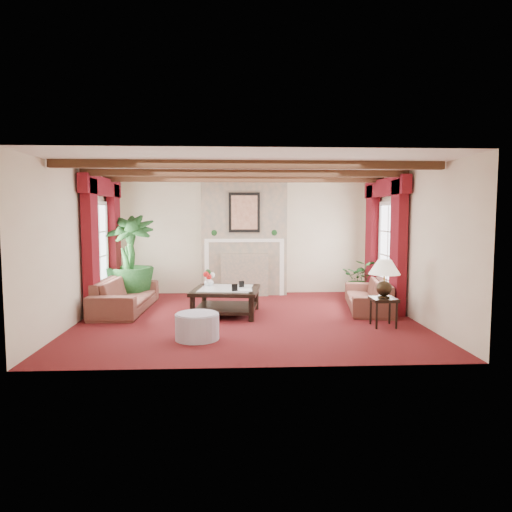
{
  "coord_description": "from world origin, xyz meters",
  "views": [
    {
      "loc": [
        -0.24,
        -8.26,
        1.89
      ],
      "look_at": [
        0.18,
        0.4,
        1.11
      ],
      "focal_mm": 32.0,
      "sensor_mm": 36.0,
      "label": 1
    }
  ],
  "objects": [
    {
      "name": "flower_vase",
      "position": [
        -0.74,
        0.63,
        0.59
      ],
      "size": [
        0.24,
        0.25,
        0.19
      ],
      "primitive_type": "imported",
      "rotation": [
        0.0,
        0.0,
        0.14
      ],
      "color": "silver",
      "rests_on": "coffee_table"
    },
    {
      "name": "sofa_right",
      "position": [
        2.45,
        0.67,
        0.39
      ],
      "size": [
        2.18,
        1.25,
        0.78
      ],
      "primitive_type": "imported",
      "rotation": [
        0.0,
        0.0,
        -1.74
      ],
      "color": "#3F111C",
      "rests_on": "ground"
    },
    {
      "name": "back_wall",
      "position": [
        0.0,
        2.75,
        1.35
      ],
      "size": [
        6.0,
        0.02,
        2.7
      ],
      "primitive_type": "cube",
      "color": "beige",
      "rests_on": "ground"
    },
    {
      "name": "small_plant",
      "position": [
        2.64,
        1.87,
        0.35
      ],
      "size": [
        1.45,
        1.48,
        0.69
      ],
      "primitive_type": "imported",
      "rotation": [
        0.0,
        0.0,
        -0.41
      ],
      "color": "black",
      "rests_on": "ground"
    },
    {
      "name": "ottoman",
      "position": [
        -0.81,
        -1.41,
        0.2
      ],
      "size": [
        0.67,
        0.67,
        0.39
      ],
      "primitive_type": "cylinder",
      "color": "#A69EB4",
      "rests_on": "ground"
    },
    {
      "name": "photo_frame_a",
      "position": [
        -0.23,
        -0.05,
        0.57
      ],
      "size": [
        0.11,
        0.05,
        0.14
      ],
      "primitive_type": null,
      "rotation": [
        0.0,
        0.0,
        0.26
      ],
      "color": "black",
      "rests_on": "coffee_table"
    },
    {
      "name": "fireplace",
      "position": [
        0.0,
        2.55,
        2.7
      ],
      "size": [
        2.0,
        0.52,
        2.7
      ],
      "primitive_type": null,
      "color": "#9D8166",
      "rests_on": "ground"
    },
    {
      "name": "ceiling",
      "position": [
        0.0,
        0.0,
        2.7
      ],
      "size": [
        6.0,
        6.0,
        0.0
      ],
      "primitive_type": "plane",
      "rotation": [
        3.14,
        0.0,
        0.0
      ],
      "color": "white",
      "rests_on": "floor"
    },
    {
      "name": "book",
      "position": [
        -0.15,
        0.01,
        0.66
      ],
      "size": [
        0.23,
        0.02,
        0.32
      ],
      "primitive_type": "imported",
      "rotation": [
        0.0,
        0.0,
        -0.0
      ],
      "color": "black",
      "rests_on": "coffee_table"
    },
    {
      "name": "ceiling_beams",
      "position": [
        0.0,
        0.0,
        2.64
      ],
      "size": [
        6.0,
        3.0,
        0.12
      ],
      "primitive_type": null,
      "color": "#321B0F",
      "rests_on": "ceiling"
    },
    {
      "name": "left_wall",
      "position": [
        -3.0,
        0.0,
        1.35
      ],
      "size": [
        0.02,
        5.5,
        2.7
      ],
      "primitive_type": "cube",
      "color": "beige",
      "rests_on": "ground"
    },
    {
      "name": "floor",
      "position": [
        0.0,
        0.0,
        0.0
      ],
      "size": [
        6.0,
        6.0,
        0.0
      ],
      "primitive_type": "plane",
      "color": "#460C13",
      "rests_on": "ground"
    },
    {
      "name": "side_table",
      "position": [
        2.29,
        -0.75,
        0.25
      ],
      "size": [
        0.45,
        0.45,
        0.49
      ],
      "primitive_type": null,
      "rotation": [
        0.0,
        0.0,
        0.07
      ],
      "color": "black",
      "rests_on": "ground"
    },
    {
      "name": "french_door_right",
      "position": [
        2.97,
        1.0,
        2.13
      ],
      "size": [
        0.1,
        1.1,
        2.16
      ],
      "primitive_type": null,
      "color": "white",
      "rests_on": "ground"
    },
    {
      "name": "coffee_table",
      "position": [
        -0.4,
        0.31,
        0.25
      ],
      "size": [
        1.37,
        1.37,
        0.5
      ],
      "primitive_type": null,
      "rotation": [
        0.0,
        0.0,
        -0.13
      ],
      "color": "black",
      "rests_on": "ground"
    },
    {
      "name": "french_door_left",
      "position": [
        -2.97,
        1.0,
        2.13
      ],
      "size": [
        0.1,
        1.1,
        2.16
      ],
      "primitive_type": null,
      "color": "white",
      "rests_on": "ground"
    },
    {
      "name": "curtains_left",
      "position": [
        -2.86,
        1.0,
        2.55
      ],
      "size": [
        0.2,
        2.4,
        2.55
      ],
      "primitive_type": null,
      "color": "#550B17",
      "rests_on": "ground"
    },
    {
      "name": "photo_frame_b",
      "position": [
        -0.1,
        0.4,
        0.57
      ],
      "size": [
        0.1,
        0.05,
        0.13
      ],
      "primitive_type": null,
      "rotation": [
        0.0,
        0.0,
        0.34
      ],
      "color": "black",
      "rests_on": "coffee_table"
    },
    {
      "name": "curtains_right",
      "position": [
        2.86,
        1.0,
        2.55
      ],
      "size": [
        0.2,
        2.4,
        2.55
      ],
      "primitive_type": null,
      "color": "#550B17",
      "rests_on": "ground"
    },
    {
      "name": "potted_palm",
      "position": [
        -2.5,
        1.65,
        0.53
      ],
      "size": [
        1.11,
        1.92,
        1.06
      ],
      "primitive_type": "imported",
      "rotation": [
        0.0,
        0.0,
        0.01
      ],
      "color": "black",
      "rests_on": "ground"
    },
    {
      "name": "right_wall",
      "position": [
        3.0,
        0.0,
        1.35
      ],
      "size": [
        0.02,
        5.5,
        2.7
      ],
      "primitive_type": "cube",
      "color": "beige",
      "rests_on": "ground"
    },
    {
      "name": "sofa_left",
      "position": [
        -2.4,
        0.79,
        0.44
      ],
      "size": [
        2.27,
        0.8,
        0.87
      ],
      "primitive_type": "imported",
      "rotation": [
        0.0,
        0.0,
        1.54
      ],
      "color": "#3F111C",
      "rests_on": "ground"
    },
    {
      "name": "table_lamp",
      "position": [
        2.29,
        -0.75,
        0.83
      ],
      "size": [
        0.53,
        0.53,
        0.67
      ],
      "primitive_type": null,
      "color": "black",
      "rests_on": "side_table"
    }
  ]
}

